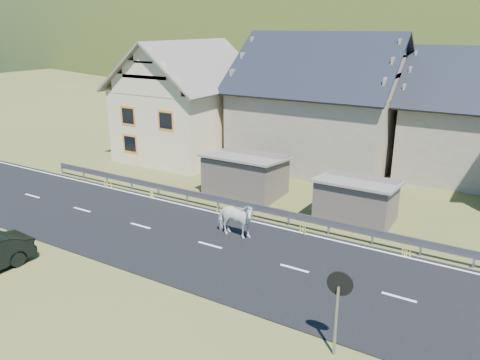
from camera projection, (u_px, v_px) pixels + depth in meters
The scene contains 11 objects.
ground at pixel (210, 246), 20.26m from camera, with size 160.00×160.00×0.00m, color #40491D.
road at pixel (210, 246), 20.25m from camera, with size 60.00×7.00×0.04m, color black.
lane_markings at pixel (210, 245), 20.24m from camera, with size 60.00×6.60×0.01m, color silver.
guardrail at pixel (252, 207), 23.08m from camera, with size 28.10×0.09×0.75m.
shed_left at pixel (246, 175), 26.18m from camera, with size 4.30×3.30×2.40m, color brown.
shed_right at pixel (356, 201), 22.65m from camera, with size 3.80×2.90×2.20m, color brown.
house_cream at pixel (188, 95), 33.54m from camera, with size 7.80×9.80×8.30m.
house_stone_a at pixel (322, 95), 31.52m from camera, with size 10.80×9.80×8.90m.
conifer_patch at pixel (267, 37), 134.80m from camera, with size 76.00×50.00×28.00m, color black.
horse at pixel (235, 219), 20.81m from camera, with size 2.00×0.91×1.69m, color silver.
traffic_mirror at pixel (339, 295), 13.03m from camera, with size 0.74×0.23×2.66m.
Camera 1 is at (10.50, -15.08, 9.09)m, focal length 35.00 mm.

